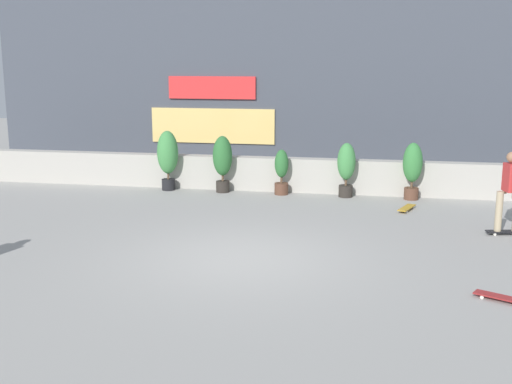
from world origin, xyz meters
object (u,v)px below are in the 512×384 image
skateboard_aside (502,297)px  potted_plant_4 (412,167)px  potted_plant_1 (223,160)px  skateboard_near_camera (407,208)px  potted_plant_2 (282,171)px  skater_foreground (510,189)px  potted_plant_3 (346,166)px  potted_plant_0 (168,155)px

skateboard_aside → potted_plant_4: bearing=98.1°
potted_plant_1 → skateboard_near_camera: size_ratio=1.83×
potted_plant_1 → potted_plant_2: size_ratio=1.27×
potted_plant_2 → skater_foreground: (5.06, -3.03, 0.32)m
potted_plant_2 → skater_foreground: skater_foreground is taller
skateboard_near_camera → skateboard_aside: (1.14, -5.63, 0.00)m
skateboard_aside → potted_plant_2: bearing=122.0°
potted_plant_4 → skateboard_near_camera: (-0.15, -1.25, -0.77)m
potted_plant_3 → skateboard_aside: 7.40m
potted_plant_0 → potted_plant_4: 6.41m
skater_foreground → skateboard_aside: bearing=-101.1°
potted_plant_0 → potted_plant_3: potted_plant_0 is taller
potted_plant_0 → potted_plant_2: potted_plant_0 is taller
skater_foreground → skateboard_aside: 4.02m
potted_plant_3 → potted_plant_4: size_ratio=0.97×
potted_plant_2 → potted_plant_4: bearing=-0.0°
potted_plant_0 → potted_plant_2: (3.09, 0.00, -0.32)m
potted_plant_0 → potted_plant_4: (6.41, 0.00, -0.11)m
skateboard_near_camera → skateboard_aside: bearing=-78.6°
skater_foreground → skateboard_near_camera: skater_foreground is taller
skateboard_aside → skater_foreground: bearing=78.9°
potted_plant_3 → skateboard_aside: size_ratio=1.74×
potted_plant_1 → skateboard_aside: 9.08m
potted_plant_3 → skateboard_aside: (2.63, -6.87, -0.74)m
potted_plant_4 → skater_foreground: 3.49m
potted_plant_2 → potted_plant_4: potted_plant_4 is taller
potted_plant_4 → skateboard_near_camera: size_ratio=1.76×
potted_plant_0 → skateboard_near_camera: size_ratio=1.96×
potted_plant_1 → potted_plant_2: bearing=0.0°
potted_plant_2 → skateboard_near_camera: potted_plant_2 is taller
potted_plant_3 → skateboard_near_camera: 2.08m
potted_plant_2 → skater_foreground: 5.90m
skater_foreground → potted_plant_3: bearing=138.2°
potted_plant_2 → skateboard_near_camera: 3.45m
potted_plant_2 → potted_plant_0: bearing=-180.0°
potted_plant_3 → potted_plant_1: bearing=180.0°
potted_plant_1 → potted_plant_4: (4.90, -0.00, -0.04)m
skater_foreground → skateboard_near_camera: (-1.89, 1.78, -0.88)m
potted_plant_1 → skateboard_near_camera: 4.97m
potted_plant_4 → skateboard_near_camera: 1.47m
potted_plant_4 → potted_plant_0: bearing=180.0°
potted_plant_1 → potted_plant_2: (1.58, 0.00, -0.25)m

